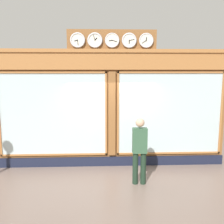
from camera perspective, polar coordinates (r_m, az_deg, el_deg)
name	(u,v)px	position (r m, az deg, el deg)	size (l,w,h in m)	color
ground_plane	(118,217)	(5.45, 1.40, -22.27)	(14.00, 14.00, 0.00)	#7A665B
shop_facade	(112,108)	(7.65, -0.04, 0.94)	(6.88, 0.42, 3.97)	brown
pedestrian	(140,148)	(6.51, 6.13, -7.98)	(0.37, 0.24, 1.69)	#1C2F21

